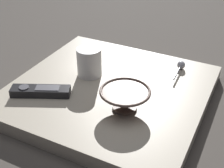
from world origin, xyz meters
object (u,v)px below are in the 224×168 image
(cereal_bowl, at_px, (125,98))
(coffee_mug, at_px, (89,62))
(tv_remote_near, at_px, (41,91))
(teaspoon, at_px, (181,66))

(cereal_bowl, relative_size, coffee_mug, 1.52)
(cereal_bowl, height_order, coffee_mug, coffee_mug)
(cereal_bowl, height_order, tv_remote_near, cereal_bowl)
(coffee_mug, bearing_deg, cereal_bowl, -122.64)
(tv_remote_near, bearing_deg, cereal_bowl, -78.33)
(coffee_mug, height_order, tv_remote_near, coffee_mug)
(cereal_bowl, xyz_separation_m, teaspoon, (0.30, -0.08, -0.02))
(cereal_bowl, bearing_deg, tv_remote_near, 101.67)
(coffee_mug, bearing_deg, teaspoon, -57.05)
(coffee_mug, distance_m, tv_remote_near, 0.20)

